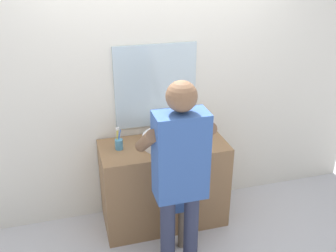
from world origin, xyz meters
TOP-DOWN VIEW (x-y plane):
  - ground_plane at (0.00, 0.00)m, footprint 14.00×14.00m
  - back_wall at (0.00, 0.62)m, footprint 4.40×0.10m
  - vanity_cabinet at (0.00, 0.30)m, footprint 1.16×0.54m
  - sink_basin at (0.00, 0.28)m, footprint 0.39×0.39m
  - faucet at (0.00, 0.51)m, footprint 0.18×0.14m
  - toothbrush_cup at (-0.40, 0.33)m, footprint 0.07×0.07m
  - soap_bottle at (0.31, 0.28)m, footprint 0.06×0.06m
  - child_toddler at (0.00, -0.10)m, footprint 0.28×0.28m
  - adult_parent at (-0.06, -0.37)m, footprint 0.52×0.55m

SIDE VIEW (x-z plane):
  - ground_plane at x=0.00m, z-range 0.00..0.00m
  - vanity_cabinet at x=0.00m, z-range 0.00..0.84m
  - child_toddler at x=0.00m, z-range 0.09..1.00m
  - toothbrush_cup at x=-0.40m, z-range 0.79..1.00m
  - sink_basin at x=0.00m, z-range 0.84..0.95m
  - soap_bottle at x=0.31m, z-range 0.83..0.99m
  - faucet at x=0.00m, z-range 0.83..1.01m
  - adult_parent at x=-0.06m, z-range 0.17..1.84m
  - back_wall at x=0.00m, z-range 0.00..2.70m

